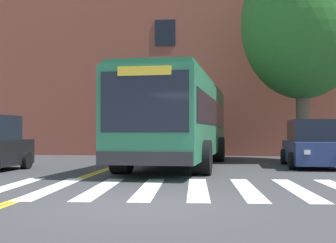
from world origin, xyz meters
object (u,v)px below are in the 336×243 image
(car_teal_behind_bus, at_px, (191,135))
(car_navy_far_lane, at_px, (313,145))
(street_tree_curbside_large, at_px, (302,24))
(city_bus, at_px, (180,118))

(car_teal_behind_bus, bearing_deg, car_navy_far_lane, -60.80)
(street_tree_curbside_large, bearing_deg, city_bus, -149.07)
(car_navy_far_lane, xyz_separation_m, car_teal_behind_bus, (-4.99, 8.93, 0.31))
(car_navy_far_lane, bearing_deg, city_bus, 178.85)
(city_bus, relative_size, car_teal_behind_bus, 2.42)
(city_bus, xyz_separation_m, car_navy_far_lane, (4.91, -0.10, -1.00))
(car_teal_behind_bus, bearing_deg, street_tree_curbside_large, -47.96)
(car_navy_far_lane, distance_m, car_teal_behind_bus, 10.23)
(car_teal_behind_bus, xyz_separation_m, street_tree_curbside_large, (5.19, -5.76, 4.87))
(car_navy_far_lane, bearing_deg, car_teal_behind_bus, 119.20)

